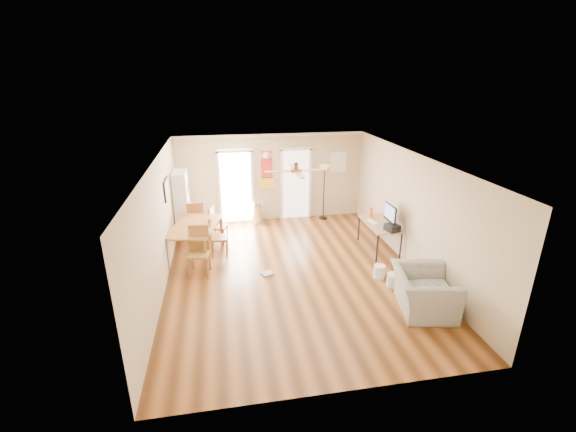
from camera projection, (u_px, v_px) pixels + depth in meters
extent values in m
plane|color=brown|center=(293.00, 273.00, 8.65)|extent=(7.00, 7.00, 0.00)
cube|color=red|center=(267.00, 170.00, 11.29)|extent=(0.46, 0.03, 1.10)
cube|color=white|center=(338.00, 162.00, 11.59)|extent=(0.50, 0.04, 0.60)
cube|color=black|center=(166.00, 189.00, 8.89)|extent=(0.04, 0.66, 0.48)
cylinder|color=silver|center=(258.00, 212.00, 11.40)|extent=(0.38, 0.38, 0.67)
cube|color=white|center=(372.00, 222.00, 9.61)|extent=(0.18, 0.40, 0.01)
cube|color=black|center=(392.00, 228.00, 9.06)|extent=(0.33, 0.37, 0.16)
cylinder|color=orange|center=(371.00, 212.00, 9.91)|extent=(0.09, 0.09, 0.26)
cylinder|color=white|center=(379.00, 271.00, 8.41)|extent=(0.27, 0.27, 0.29)
cylinder|color=silver|center=(393.00, 280.00, 8.07)|extent=(0.27, 0.27, 0.28)
cube|color=#979692|center=(267.00, 273.00, 8.58)|extent=(0.32, 0.29, 0.04)
imported|color=gray|center=(424.00, 292.00, 7.18)|extent=(1.28, 1.40, 0.78)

